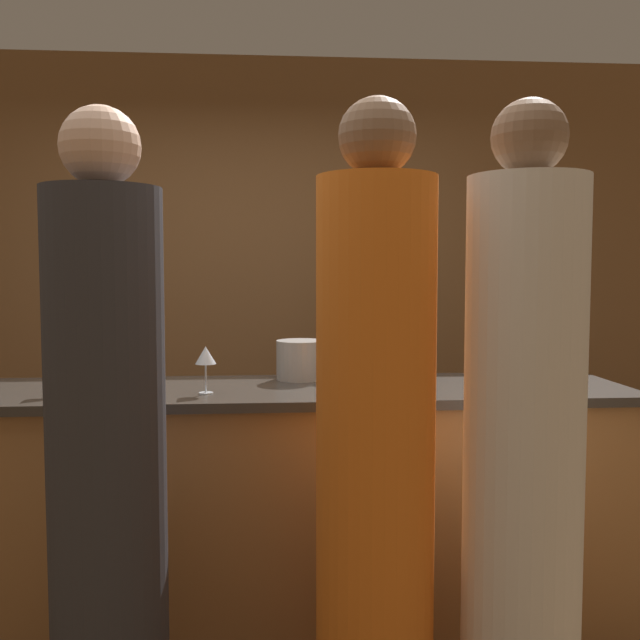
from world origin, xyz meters
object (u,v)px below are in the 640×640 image
at_px(ice_bucket, 301,360).
at_px(guest_1, 523,460).
at_px(guest_0, 107,467).
at_px(guest_2, 375,454).
at_px(bartender, 391,390).

bearing_deg(ice_bucket, guest_1, -58.24).
distance_m(guest_0, guest_1, 1.18).
xyz_separation_m(guest_0, guest_1, (1.18, -0.06, 0.01)).
relative_size(guest_1, guest_2, 0.99).
distance_m(guest_0, ice_bucket, 1.09).
bearing_deg(bartender, guest_0, 54.51).
distance_m(bartender, guest_0, 1.85).
distance_m(guest_0, guest_2, 0.76).
bearing_deg(guest_1, ice_bucket, 121.76).
height_order(guest_1, guest_2, guest_2).
xyz_separation_m(guest_0, ice_bucket, (0.59, 0.89, 0.18)).
bearing_deg(guest_2, bartender, 78.20).
bearing_deg(bartender, guest_1, 93.76).
xyz_separation_m(bartender, guest_2, (-0.31, -1.49, 0.07)).
bearing_deg(guest_1, guest_0, 177.28).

